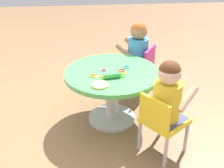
{
  "coord_description": "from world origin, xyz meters",
  "views": [
    {
      "loc": [
        -2.2,
        0.22,
        1.55
      ],
      "look_at": [
        0.0,
        0.0,
        0.38
      ],
      "focal_mm": 44.85,
      "sensor_mm": 36.0,
      "label": 1
    }
  ],
  "objects_px": {
    "rolling_pin": "(112,75)",
    "child_chair_right": "(140,67)",
    "seated_child_right": "(138,47)",
    "seated_child_left": "(168,93)",
    "child_chair_left": "(162,121)",
    "craft_table": "(112,84)",
    "craft_scissors": "(105,76)"
  },
  "relations": [
    {
      "from": "rolling_pin",
      "to": "child_chair_right",
      "type": "bearing_deg",
      "value": -30.59
    },
    {
      "from": "child_chair_right",
      "to": "seated_child_right",
      "type": "height_order",
      "value": "seated_child_right"
    },
    {
      "from": "seated_child_left",
      "to": "child_chair_right",
      "type": "relative_size",
      "value": 0.95
    },
    {
      "from": "seated_child_right",
      "to": "child_chair_right",
      "type": "bearing_deg",
      "value": -122.59
    },
    {
      "from": "child_chair_left",
      "to": "rolling_pin",
      "type": "xyz_separation_m",
      "value": [
        0.37,
        0.34,
        0.22
      ]
    },
    {
      "from": "craft_table",
      "to": "craft_scissors",
      "type": "relative_size",
      "value": 5.98
    },
    {
      "from": "seated_child_right",
      "to": "seated_child_left",
      "type": "bearing_deg",
      "value": -177.43
    },
    {
      "from": "craft_table",
      "to": "seated_child_left",
      "type": "relative_size",
      "value": 1.64
    },
    {
      "from": "craft_table",
      "to": "craft_scissors",
      "type": "bearing_deg",
      "value": 143.22
    },
    {
      "from": "seated_child_right",
      "to": "craft_scissors",
      "type": "relative_size",
      "value": 3.64
    },
    {
      "from": "seated_child_right",
      "to": "craft_table",
      "type": "bearing_deg",
      "value": 147.9
    },
    {
      "from": "rolling_pin",
      "to": "seated_child_left",
      "type": "bearing_deg",
      "value": -132.58
    },
    {
      "from": "child_chair_left",
      "to": "child_chair_right",
      "type": "xyz_separation_m",
      "value": [
        0.99,
        -0.02,
        0.0
      ]
    },
    {
      "from": "child_chair_left",
      "to": "craft_scissors",
      "type": "relative_size",
      "value": 3.82
    },
    {
      "from": "seated_child_left",
      "to": "rolling_pin",
      "type": "height_order",
      "value": "seated_child_left"
    },
    {
      "from": "seated_child_right",
      "to": "craft_scissors",
      "type": "bearing_deg",
      "value": 147.15
    },
    {
      "from": "craft_table",
      "to": "child_chair_left",
      "type": "height_order",
      "value": "child_chair_left"
    },
    {
      "from": "child_chair_right",
      "to": "seated_child_right",
      "type": "distance_m",
      "value": 0.23
    },
    {
      "from": "child_chair_left",
      "to": "rolling_pin",
      "type": "distance_m",
      "value": 0.55
    },
    {
      "from": "craft_scissors",
      "to": "seated_child_right",
      "type": "bearing_deg",
      "value": -32.85
    },
    {
      "from": "seated_child_left",
      "to": "child_chair_right",
      "type": "distance_m",
      "value": 0.99
    },
    {
      "from": "child_chair_left",
      "to": "craft_scissors",
      "type": "distance_m",
      "value": 0.61
    },
    {
      "from": "craft_table",
      "to": "child_chair_right",
      "type": "height_order",
      "value": "child_chair_right"
    },
    {
      "from": "child_chair_left",
      "to": "seated_child_right",
      "type": "xyz_separation_m",
      "value": [
        1.01,
        0.01,
        0.23
      ]
    },
    {
      "from": "craft_table",
      "to": "craft_scissors",
      "type": "distance_m",
      "value": 0.17
    },
    {
      "from": "craft_table",
      "to": "child_chair_right",
      "type": "relative_size",
      "value": 1.56
    },
    {
      "from": "child_chair_left",
      "to": "seated_child_left",
      "type": "distance_m",
      "value": 0.23
    },
    {
      "from": "craft_table",
      "to": "seated_child_left",
      "type": "bearing_deg",
      "value": -142.77
    },
    {
      "from": "child_chair_left",
      "to": "seated_child_right",
      "type": "bearing_deg",
      "value": 0.69
    },
    {
      "from": "child_chair_right",
      "to": "craft_scissors",
      "type": "xyz_separation_m",
      "value": [
        -0.58,
        0.42,
        0.2
      ]
    },
    {
      "from": "craft_table",
      "to": "child_chair_right",
      "type": "distance_m",
      "value": 0.6
    },
    {
      "from": "seated_child_right",
      "to": "rolling_pin",
      "type": "distance_m",
      "value": 0.72
    }
  ]
}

